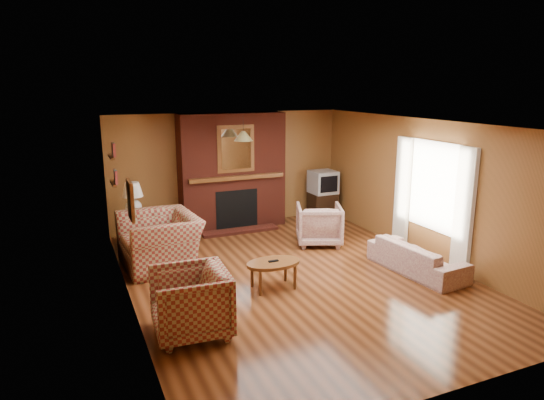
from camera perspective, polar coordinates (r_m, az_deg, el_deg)
name	(u,v)px	position (r m, az deg, el deg)	size (l,w,h in m)	color
floor	(295,277)	(7.77, 2.74, -9.01)	(6.50, 6.50, 0.00)	#42200E
ceiling	(297,124)	(7.20, 2.96, 8.93)	(6.50, 6.50, 0.00)	white
wall_back	(228,169)	(10.34, -5.14, 3.60)	(6.50, 6.50, 0.00)	#9B5D2F
wall_front	(451,281)	(4.84, 20.31, -8.91)	(6.50, 6.50, 0.00)	#9B5D2F
wall_left	(127,221)	(6.70, -16.72, -2.42)	(6.50, 6.50, 0.00)	#9B5D2F
wall_right	(426,189)	(8.76, 17.68, 1.20)	(6.50, 6.50, 0.00)	#9B5D2F
fireplace	(233,172)	(10.10, -4.67, 3.26)	(2.20, 0.82, 2.40)	#591D13
window_right	(432,196)	(8.60, 18.27, 0.43)	(0.10, 1.85, 2.00)	beige
bookshelf	(114,165)	(8.46, -18.15, 3.96)	(0.09, 0.55, 0.71)	brown
botanical_print	(131,200)	(6.33, -16.30, -0.04)	(0.05, 0.40, 0.50)	brown
pendant_light	(243,136)	(9.34, -3.39, 7.52)	(0.36, 0.36, 0.48)	black
plaid_loveseat	(160,241)	(8.28, -13.05, -4.69)	(1.34, 1.17, 0.87)	maroon
plaid_armchair	(190,302)	(6.04, -9.59, -11.78)	(0.88, 0.91, 0.83)	maroon
floral_sofa	(417,257)	(8.21, 16.68, -6.47)	(1.69, 0.66, 0.49)	beige
floral_armchair	(319,224)	(9.23, 5.55, -2.86)	(0.82, 0.84, 0.76)	beige
coffee_table	(273,265)	(7.23, 0.17, -7.67)	(0.83, 0.51, 0.44)	brown
side_table	(135,231)	(9.33, -15.79, -3.58)	(0.47, 0.47, 0.62)	brown
table_lamp	(133,197)	(9.17, -16.05, 0.33)	(0.37, 0.37, 0.61)	silver
tv_stand	(322,206)	(10.94, 5.95, -0.69)	(0.55, 0.50, 0.60)	black
crt_tv	(323,182)	(10.82, 6.04, 2.12)	(0.55, 0.55, 0.50)	#9FA2A6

